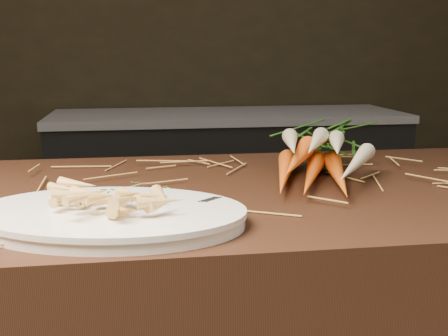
% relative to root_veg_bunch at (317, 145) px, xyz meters
% --- Properties ---
extents(back_counter, '(1.82, 0.62, 0.84)m').
position_rel_root_veg_bunch_xyz_m(back_counter, '(0.08, 1.73, -0.53)').
color(back_counter, black).
rests_on(back_counter, ground).
extents(straw_bedding, '(1.40, 0.60, 0.02)m').
position_rel_root_veg_bunch_xyz_m(straw_bedding, '(-0.22, -0.15, -0.04)').
color(straw_bedding, '#AD7936').
rests_on(straw_bedding, main_counter).
extents(root_veg_bunch, '(0.35, 0.60, 0.11)m').
position_rel_root_veg_bunch_xyz_m(root_veg_bunch, '(0.00, 0.00, 0.00)').
color(root_veg_bunch, '#CB4813').
rests_on(root_veg_bunch, main_counter).
extents(serving_platter, '(0.44, 0.35, 0.02)m').
position_rel_root_veg_bunch_xyz_m(serving_platter, '(-0.43, -0.35, -0.04)').
color(serving_platter, white).
rests_on(serving_platter, main_counter).
extents(roasted_veg_heap, '(0.22, 0.18, 0.04)m').
position_rel_root_veg_bunch_xyz_m(roasted_veg_heap, '(-0.43, -0.35, -0.01)').
color(roasted_veg_heap, '#BF8546').
rests_on(roasted_veg_heap, serving_platter).
extents(serving_fork, '(0.12, 0.11, 0.00)m').
position_rel_root_veg_bunch_xyz_m(serving_fork, '(-0.29, -0.40, -0.03)').
color(serving_fork, silver).
rests_on(serving_fork, serving_platter).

